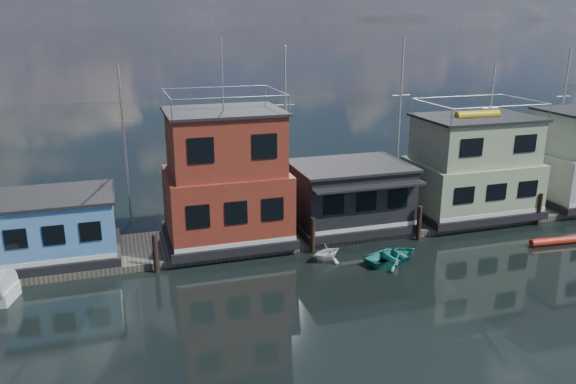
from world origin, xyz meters
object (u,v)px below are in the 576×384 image
object	(u,v)px
dinghy_white	(327,252)
dinghy_teal	(393,256)
houseboat_red	(226,180)
houseboat_dark	(350,195)
red_kayak	(554,241)
houseboat_green	(472,168)
houseboat_blue	(58,227)

from	to	relation	value
dinghy_white	dinghy_teal	bearing A→B (deg)	-130.08
houseboat_red	houseboat_dark	world-z (taller)	houseboat_red
red_kayak	houseboat_green	bearing A→B (deg)	113.26
houseboat_green	dinghy_white	size ratio (longest dim) A/B	4.31
houseboat_dark	red_kayak	bearing A→B (deg)	-28.36
houseboat_blue	dinghy_white	world-z (taller)	houseboat_blue
dinghy_white	houseboat_green	bearing A→B (deg)	-91.17
houseboat_dark	red_kayak	world-z (taller)	houseboat_dark
dinghy_white	houseboat_red	bearing A→B (deg)	30.98
dinghy_teal	houseboat_dark	bearing A→B (deg)	-10.40
red_kayak	dinghy_white	xyz separation A→B (m)	(-14.14, 1.95, 0.28)
houseboat_red	dinghy_white	world-z (taller)	houseboat_red
red_kayak	houseboat_blue	bearing A→B (deg)	172.49
houseboat_red	houseboat_blue	bearing A→B (deg)	-180.00
houseboat_dark	dinghy_white	bearing A→B (deg)	-127.55
houseboat_green	red_kayak	world-z (taller)	houseboat_green
houseboat_red	dinghy_white	distance (m)	7.30
houseboat_dark	houseboat_green	bearing A→B (deg)	0.12
red_kayak	dinghy_white	size ratio (longest dim) A/B	1.65
dinghy_white	dinghy_teal	world-z (taller)	dinghy_white
houseboat_green	red_kayak	xyz separation A→B (m)	(2.05, -5.99, -3.31)
houseboat_red	red_kayak	xyz separation A→B (m)	(19.05, -5.99, -3.87)
houseboat_dark	houseboat_green	world-z (taller)	houseboat_green
houseboat_blue	dinghy_teal	xyz separation A→B (m)	(17.95, -5.35, -1.85)
houseboat_red	houseboat_green	distance (m)	17.01
houseboat_green	dinghy_teal	world-z (taller)	houseboat_green
houseboat_green	houseboat_blue	bearing A→B (deg)	-180.00
dinghy_teal	houseboat_red	bearing A→B (deg)	42.41
houseboat_blue	houseboat_dark	xyz separation A→B (m)	(17.50, -0.02, 0.21)
houseboat_dark	houseboat_blue	bearing A→B (deg)	179.94
houseboat_blue	houseboat_green	size ratio (longest dim) A/B	0.76
houseboat_dark	dinghy_teal	distance (m)	5.74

